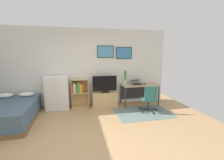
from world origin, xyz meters
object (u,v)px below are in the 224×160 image
(bed, at_px, (8,113))
(tv_stand, at_px, (105,99))
(dresser, at_px, (57,93))
(bamboo_vase, at_px, (125,77))
(bookshelf, at_px, (79,91))
(desk, at_px, (139,88))
(laptop, at_px, (136,82))
(television, at_px, (105,84))
(office_chair, at_px, (150,98))
(computer_mouse, at_px, (145,84))

(bed, height_order, tv_stand, bed)
(dresser, xyz_separation_m, bamboo_vase, (2.37, 0.11, 0.44))
(bookshelf, distance_m, bamboo_vase, 1.72)
(desk, height_order, laptop, laptop)
(television, height_order, laptop, television)
(tv_stand, xyz_separation_m, laptop, (1.19, 0.02, 0.56))
(office_chair, height_order, computer_mouse, office_chair)
(television, relative_size, office_chair, 0.99)
(bed, relative_size, tv_stand, 2.26)
(desk, distance_m, bamboo_vase, 0.64)
(dresser, xyz_separation_m, laptop, (2.78, 0.04, 0.24))
(television, distance_m, desk, 1.28)
(desk, distance_m, laptop, 0.21)
(desk, relative_size, bamboo_vase, 2.62)
(tv_stand, height_order, bamboo_vase, bamboo_vase)
(computer_mouse, bearing_deg, bed, -171.35)
(office_chair, bearing_deg, desk, 97.86)
(bookshelf, height_order, desk, bookshelf)
(tv_stand, xyz_separation_m, computer_mouse, (1.47, -0.13, 0.51))
(computer_mouse, relative_size, bamboo_vase, 0.21)
(television, bearing_deg, bed, -164.88)
(bookshelf, relative_size, office_chair, 1.14)
(bamboo_vase, bearing_deg, television, -171.47)
(television, distance_m, office_chair, 1.59)
(desk, bearing_deg, office_chair, -89.61)
(desk, bearing_deg, computer_mouse, -25.85)
(bed, height_order, bookshelf, bookshelf)
(dresser, xyz_separation_m, office_chair, (2.86, -0.91, -0.10))
(desk, height_order, office_chair, office_chair)
(laptop, height_order, bamboo_vase, bamboo_vase)
(bookshelf, height_order, computer_mouse, bookshelf)
(television, bearing_deg, office_chair, -35.21)
(bed, xyz_separation_m, office_chair, (4.05, -0.15, 0.19))
(laptop, bearing_deg, dresser, 173.27)
(bed, bearing_deg, dresser, 30.77)
(bed, xyz_separation_m, television, (2.78, 0.75, 0.52))
(bed, distance_m, bookshelf, 2.08)
(television, height_order, computer_mouse, television)
(laptop, bearing_deg, bed, -176.18)
(bed, xyz_separation_m, laptop, (3.97, 0.80, 0.54))
(bed, xyz_separation_m, desk, (4.04, 0.75, 0.34))
(television, xyz_separation_m, computer_mouse, (1.47, -0.10, -0.03))
(tv_stand, bearing_deg, dresser, -179.46)
(desk, distance_m, office_chair, 0.91)
(office_chair, bearing_deg, laptop, 102.20)
(tv_stand, height_order, desk, desk)
(television, xyz_separation_m, desk, (1.27, -0.00, -0.18))
(bed, bearing_deg, bookshelf, 21.61)
(dresser, xyz_separation_m, television, (1.59, -0.01, 0.23))
(tv_stand, bearing_deg, office_chair, -35.88)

